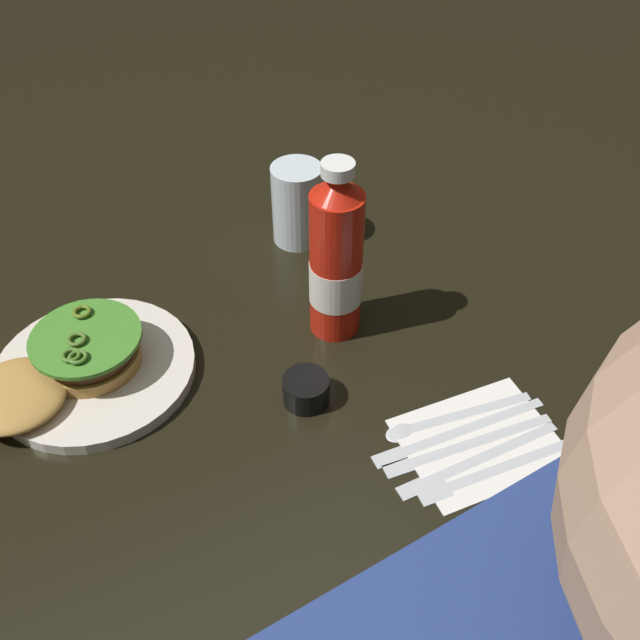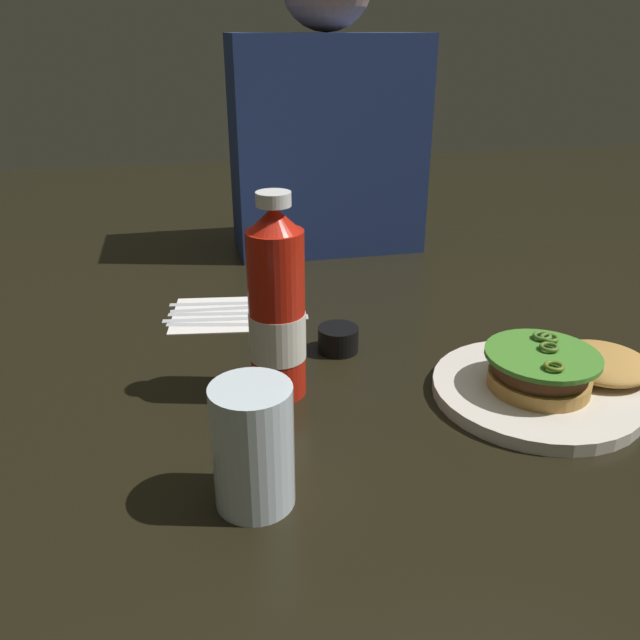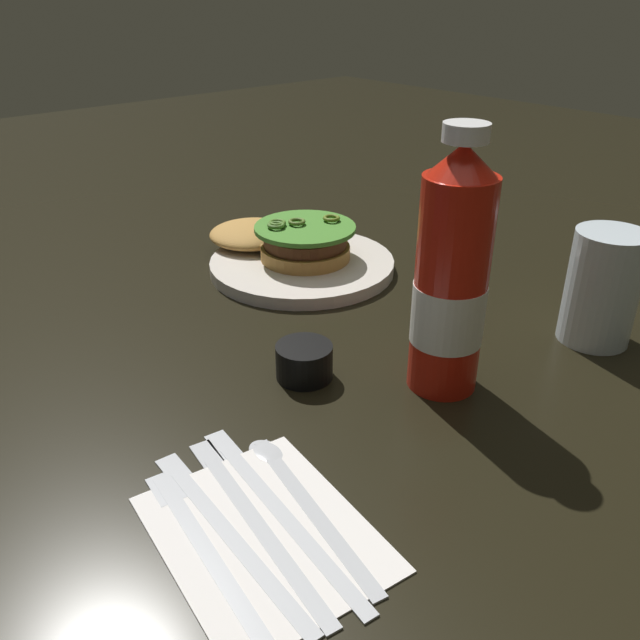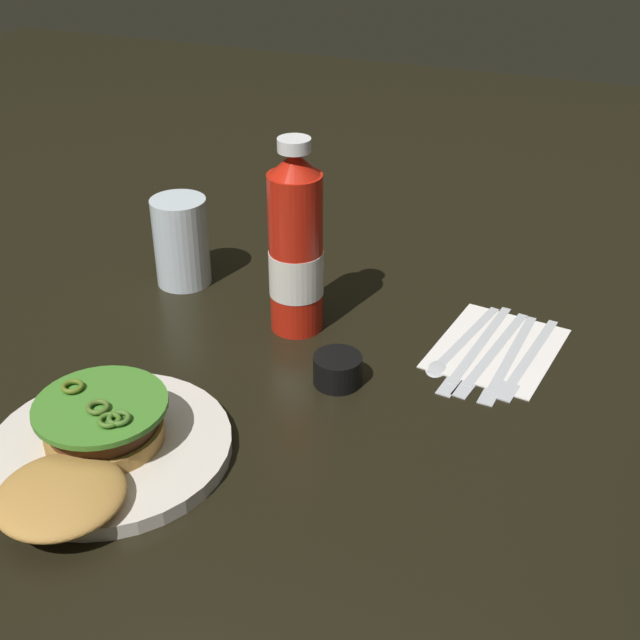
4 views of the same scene
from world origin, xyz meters
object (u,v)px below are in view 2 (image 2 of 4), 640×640
diner_person (326,124)px  spoon_utensil (246,323)px  water_glass (253,446)px  condiment_cup (338,339)px  napkin (228,314)px  ketchup_bottle (277,311)px  steak_knife (245,311)px  burger_sandwich (564,367)px  table_knife (246,306)px  fork_utensil (242,301)px  butter_knife (245,317)px  dinner_plate (535,391)px

diner_person → spoon_utensil: bearing=-119.4°
water_glass → condiment_cup: (0.15, 0.28, -0.04)m
napkin → diner_person: diner_person is taller
ketchup_bottle → condiment_cup: (0.10, 0.09, -0.09)m
steak_knife → diner_person: (0.20, 0.32, 0.24)m
burger_sandwich → napkin: bearing=139.3°
table_knife → steak_knife: bearing=-97.5°
steak_knife → fork_utensil: 0.04m
butter_knife → diner_person: diner_person is taller
burger_sandwich → table_knife: (-0.35, 0.34, -0.03)m
napkin → spoon_utensil: bearing=-64.1°
water_glass → butter_knife: (0.04, 0.42, -0.06)m
napkin → fork_utensil: fork_utensil is taller
dinner_plate → burger_sandwich: 0.04m
butter_knife → fork_utensil: 0.06m
water_glass → condiment_cup: 0.32m
diner_person → butter_knife: bearing=-120.8°
ketchup_bottle → table_knife: 0.29m
spoon_utensil → butter_knife: same height
water_glass → spoon_utensil: water_glass is taller
steak_knife → diner_person: size_ratio=0.37×
butter_knife → diner_person: 0.46m
spoon_utensil → burger_sandwich: bearing=-38.1°
burger_sandwich → water_glass: 0.41m
water_glass → spoon_utensil: bearing=84.9°
water_glass → napkin: 0.44m
napkin → dinner_plate: bearing=-43.6°
steak_knife → table_knife: bearing=82.5°
butter_knife → diner_person: size_ratio=0.39×
spoon_utensil → steak_knife: same height
table_knife → diner_person: diner_person is taller
butter_knife → fork_utensil: size_ratio=1.13×
fork_utensil → diner_person: 0.42m
condiment_cup → spoon_utensil: (-0.12, 0.11, -0.01)m
spoon_utensil → napkin: bearing=115.9°
spoon_utensil → water_glass: bearing=-95.1°
spoon_utensil → diner_person: bearing=60.6°
ketchup_bottle → fork_utensil: size_ratio=1.26×
steak_knife → spoon_utensil: bearing=-94.8°
condiment_cup → diner_person: size_ratio=0.10×
condiment_cup → table_knife: size_ratio=0.27×
dinner_plate → diner_person: bearing=100.0°
dinner_plate → butter_knife: dinner_plate is taller
water_glass → diner_person: diner_person is taller
ketchup_bottle → condiment_cup: 0.16m
table_knife → diner_person: (0.20, 0.30, 0.24)m
napkin → diner_person: bearing=54.4°
dinner_plate → ketchup_bottle: bearing=165.4°
dinner_plate → condiment_cup: 0.27m
napkin → spoon_utensil: 0.05m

